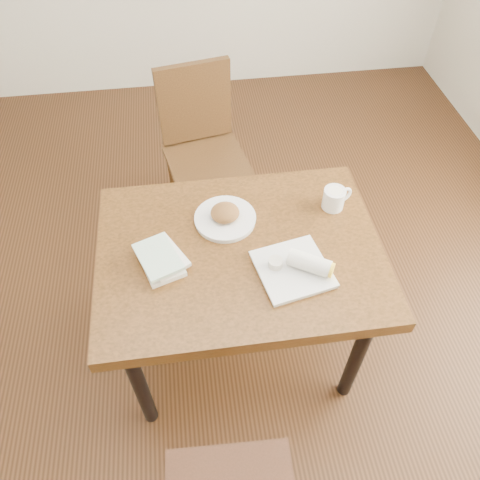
{
  "coord_description": "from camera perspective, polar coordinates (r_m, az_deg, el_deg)",
  "views": [
    {
      "loc": [
        -0.16,
        -1.15,
        2.15
      ],
      "look_at": [
        0.0,
        0.0,
        0.8
      ],
      "focal_mm": 35.0,
      "sensor_mm": 36.0,
      "label": 1
    }
  ],
  "objects": [
    {
      "name": "plate_burrito",
      "position": [
        1.74,
        7.09,
        -3.31
      ],
      "size": [
        0.3,
        0.3,
        0.09
      ],
      "color": "white",
      "rests_on": "table"
    },
    {
      "name": "table",
      "position": [
        1.89,
        0.0,
        -2.72
      ],
      "size": [
        1.11,
        0.83,
        0.75
      ],
      "color": "brown",
      "rests_on": "ground"
    },
    {
      "name": "room_walls",
      "position": [
        1.27,
        0.0,
        25.22
      ],
      "size": [
        4.02,
        5.02,
        2.8
      ],
      "color": "beige",
      "rests_on": "ground"
    },
    {
      "name": "coffee_mug",
      "position": [
        1.98,
        11.47,
        5.05
      ],
      "size": [
        0.13,
        0.09,
        0.09
      ],
      "color": "white",
      "rests_on": "table"
    },
    {
      "name": "plate_scone",
      "position": [
        1.9,
        -1.83,
        2.87
      ],
      "size": [
        0.25,
        0.25,
        0.08
      ],
      "color": "white",
      "rests_on": "table"
    },
    {
      "name": "ground",
      "position": [
        2.45,
        0.0,
        -12.39
      ],
      "size": [
        4.0,
        5.0,
        0.01
      ],
      "primitive_type": "cube",
      "color": "#472814",
      "rests_on": "ground"
    },
    {
      "name": "book_stack",
      "position": [
        1.78,
        -9.65,
        -2.27
      ],
      "size": [
        0.22,
        0.24,
        0.05
      ],
      "color": "white",
      "rests_on": "table"
    },
    {
      "name": "chair_far",
      "position": [
        2.65,
        -4.65,
        11.86
      ],
      "size": [
        0.49,
        0.49,
        0.95
      ],
      "color": "#4F3316",
      "rests_on": "ground"
    }
  ]
}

